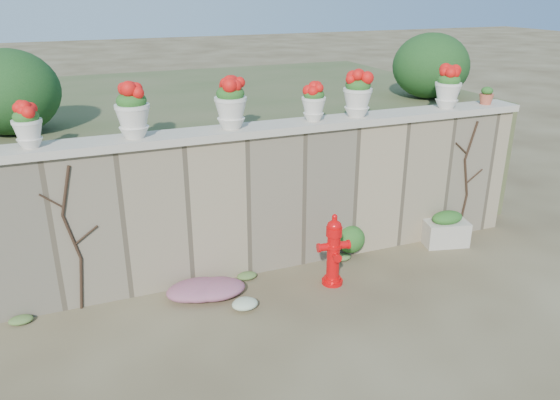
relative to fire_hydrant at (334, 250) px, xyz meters
name	(u,v)px	position (x,y,z in m)	size (l,w,h in m)	color
ground	(327,329)	(-0.56, -0.95, -0.52)	(80.00, 80.00, 0.00)	#493924
stone_wall	(272,201)	(-0.56, 0.85, 0.48)	(8.00, 0.40, 2.00)	gray
wall_cap	(272,128)	(-0.56, 0.85, 1.53)	(8.10, 0.52, 0.10)	beige
raised_fill	(212,144)	(-0.56, 4.05, 0.48)	(9.00, 6.00, 2.00)	#384C23
back_shrub_left	(8,92)	(-3.76, 2.05, 2.03)	(1.30, 1.30, 1.10)	#143814
back_shrub_right	(431,66)	(2.84, 2.05, 2.03)	(1.30, 1.30, 1.10)	#143814
vine_left	(73,238)	(-3.23, 0.63, 0.47)	(0.60, 0.04, 1.91)	black
vine_right	(467,178)	(2.67, 0.63, 0.47)	(0.60, 0.04, 1.91)	black
fire_hydrant	(334,250)	(0.00, 0.00, 0.00)	(0.44, 0.32, 1.03)	red
planter_box	(446,229)	(2.21, 0.43, -0.26)	(0.74, 0.54, 0.56)	beige
green_shrub	(356,237)	(0.70, 0.60, -0.20)	(0.66, 0.60, 0.63)	#1E5119
magenta_clump	(206,287)	(-1.71, 0.33, -0.38)	(1.00, 0.66, 0.27)	#CB288E
white_flowers	(245,303)	(-1.33, -0.18, -0.42)	(0.53, 0.43, 0.19)	white
urn_pot_0	(27,125)	(-3.53, 0.85, 1.84)	(0.33, 0.33, 0.52)	silver
urn_pot_1	(132,111)	(-2.36, 0.85, 1.91)	(0.42, 0.42, 0.66)	silver
urn_pot_2	(231,104)	(-1.12, 0.85, 1.91)	(0.42, 0.42, 0.66)	silver
urn_pot_3	(314,102)	(0.06, 0.85, 1.84)	(0.33, 0.33, 0.52)	silver
urn_pot_4	(358,94)	(0.74, 0.85, 1.90)	(0.41, 0.41, 0.64)	silver
urn_pot_5	(448,88)	(2.29, 0.85, 1.89)	(0.39, 0.39, 0.62)	silver
terracotta_pot	(486,96)	(3.04, 0.85, 1.70)	(0.22, 0.22, 0.26)	#BF533A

